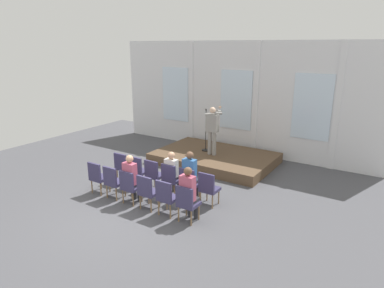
{
  "coord_description": "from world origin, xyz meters",
  "views": [
    {
      "loc": [
        5.52,
        -5.7,
        4.09
      ],
      "look_at": [
        -0.01,
        2.93,
        1.07
      ],
      "focal_mm": 31.57,
      "sensor_mm": 36.0,
      "label": 1
    }
  ],
  "objects": [
    {
      "name": "stage_platform",
      "position": [
        0.0,
        4.43,
        0.17
      ],
      "size": [
        4.11,
        2.73,
        0.35
      ],
      "primitive_type": "cube",
      "color": "brown",
      "rests_on": "ground"
    },
    {
      "name": "chair_r1_c5",
      "position": [
        1.51,
        0.34,
        0.53
      ],
      "size": [
        0.46,
        0.44,
        0.94
      ],
      "color": "olive",
      "rests_on": "ground"
    },
    {
      "name": "audience_r0_c4",
      "position": [
        0.91,
        1.43,
        0.77
      ],
      "size": [
        0.36,
        0.39,
        1.39
      ],
      "color": "#2D2D33",
      "rests_on": "ground"
    },
    {
      "name": "chair_r1_c0",
      "position": [
        -1.51,
        0.34,
        0.53
      ],
      "size": [
        0.46,
        0.44,
        0.94
      ],
      "color": "olive",
      "rests_on": "ground"
    },
    {
      "name": "chair_r0_c5",
      "position": [
        1.51,
        1.35,
        0.53
      ],
      "size": [
        0.46,
        0.44,
        0.94
      ],
      "color": "olive",
      "rests_on": "ground"
    },
    {
      "name": "chair_r1_c4",
      "position": [
        0.91,
        0.34,
        0.53
      ],
      "size": [
        0.46,
        0.44,
        0.94
      ],
      "color": "olive",
      "rests_on": "ground"
    },
    {
      "name": "chair_r0_c0",
      "position": [
        -1.51,
        1.35,
        0.53
      ],
      "size": [
        0.46,
        0.44,
        0.94
      ],
      "color": "olive",
      "rests_on": "ground"
    },
    {
      "name": "chair_r0_c2",
      "position": [
        -0.3,
        1.35,
        0.53
      ],
      "size": [
        0.46,
        0.44,
        0.94
      ],
      "color": "olive",
      "rests_on": "ground"
    },
    {
      "name": "audience_r1_c5",
      "position": [
        1.51,
        0.42,
        0.76
      ],
      "size": [
        0.36,
        0.39,
        1.38
      ],
      "color": "#2D2D33",
      "rests_on": "ground"
    },
    {
      "name": "chair_r0_c3",
      "position": [
        0.3,
        1.35,
        0.53
      ],
      "size": [
        0.46,
        0.44,
        0.94
      ],
      "color": "olive",
      "rests_on": "ground"
    },
    {
      "name": "rear_partition",
      "position": [
        0.03,
        6.09,
        2.12
      ],
      "size": [
        10.65,
        0.14,
        4.25
      ],
      "color": "silver",
      "rests_on": "ground"
    },
    {
      "name": "ground_plane",
      "position": [
        0.0,
        0.0,
        0.0
      ],
      "size": [
        15.86,
        15.86,
        0.0
      ],
      "primitive_type": "plane",
      "color": "#4C4C51"
    },
    {
      "name": "audience_r0_c3",
      "position": [
        0.3,
        1.44,
        0.71
      ],
      "size": [
        0.36,
        0.39,
        1.27
      ],
      "color": "#2D2D33",
      "rests_on": "ground"
    },
    {
      "name": "chair_r0_c1",
      "position": [
        -0.91,
        1.35,
        0.53
      ],
      "size": [
        0.46,
        0.44,
        0.94
      ],
      "color": "olive",
      "rests_on": "ground"
    },
    {
      "name": "mic_stand",
      "position": [
        -0.45,
        4.55,
        0.68
      ],
      "size": [
        0.28,
        0.28,
        1.55
      ],
      "color": "black",
      "rests_on": "stage_platform"
    },
    {
      "name": "chair_r1_c2",
      "position": [
        -0.3,
        0.34,
        0.53
      ],
      "size": [
        0.46,
        0.44,
        0.94
      ],
      "color": "olive",
      "rests_on": "ground"
    },
    {
      "name": "chair_r1_c1",
      "position": [
        -0.91,
        0.34,
        0.53
      ],
      "size": [
        0.46,
        0.44,
        0.94
      ],
      "color": "olive",
      "rests_on": "ground"
    },
    {
      "name": "audience_r1_c2",
      "position": [
        -0.3,
        0.42,
        0.75
      ],
      "size": [
        0.36,
        0.39,
        1.35
      ],
      "color": "#2D2D33",
      "rests_on": "ground"
    },
    {
      "name": "speaker",
      "position": [
        -0.03,
        4.28,
        1.34
      ],
      "size": [
        0.51,
        0.69,
        1.7
      ],
      "color": "gray",
      "rests_on": "stage_platform"
    },
    {
      "name": "chair_r1_c3",
      "position": [
        0.3,
        0.34,
        0.53
      ],
      "size": [
        0.46,
        0.44,
        0.94
      ],
      "color": "olive",
      "rests_on": "ground"
    },
    {
      "name": "chair_r0_c4",
      "position": [
        0.91,
        1.35,
        0.53
      ],
      "size": [
        0.46,
        0.44,
        0.94
      ],
      "color": "olive",
      "rests_on": "ground"
    }
  ]
}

